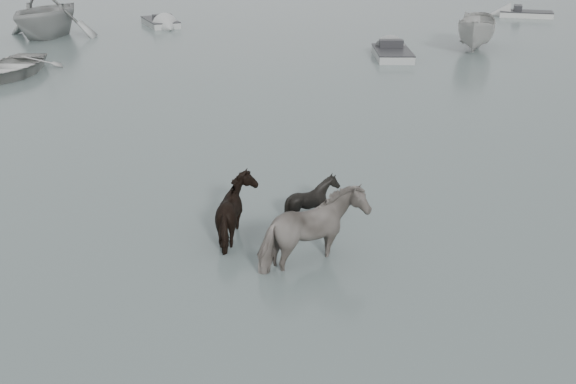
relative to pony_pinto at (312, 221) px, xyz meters
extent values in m
plane|color=#505F5B|center=(-0.79, 0.13, -0.90)|extent=(140.00, 140.00, 0.00)
imported|color=black|center=(0.00, 0.00, 0.00)|extent=(2.34, 1.90, 1.81)
imported|color=black|center=(-1.33, 1.30, -0.17)|extent=(1.61, 1.75, 1.47)
imported|color=black|center=(0.29, 2.26, -0.29)|extent=(1.37, 1.29, 1.22)
imported|color=#A3A29E|center=(-10.59, 17.11, -0.42)|extent=(3.82, 4.98, 0.96)
imported|color=#9A9D9A|center=(-11.36, 26.67, 0.69)|extent=(6.78, 7.32, 3.18)
imported|color=#A9A8A4|center=(11.00, 21.00, 0.03)|extent=(3.67, 5.14, 1.86)
camera|label=1|loc=(-1.44, -10.69, 5.20)|focal=40.00mm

